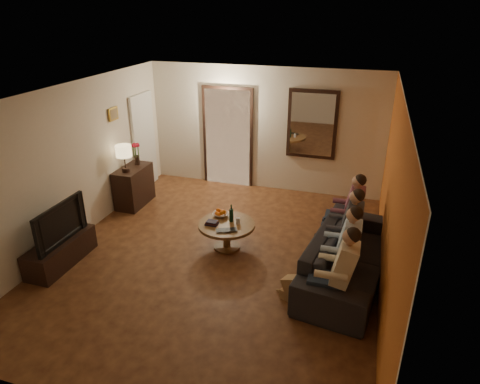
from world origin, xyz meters
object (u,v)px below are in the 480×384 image
(coffee_table, at_px, (227,236))
(wine_bottle, at_px, (231,213))
(person_a, at_px, (338,276))
(person_b, at_px, (342,252))
(person_d, at_px, (348,214))
(dresser, at_px, (134,186))
(dog, at_px, (299,285))
(tv_stand, at_px, (61,252))
(person_c, at_px, (346,231))
(tv, at_px, (55,222))
(laptop, at_px, (227,232))
(bowl, at_px, (221,214))
(table_lamp, at_px, (124,159))
(sofa, at_px, (349,256))

(coffee_table, bearing_deg, wine_bottle, 63.43)
(person_a, distance_m, person_b, 0.60)
(person_d, bearing_deg, coffee_table, -161.51)
(dresser, bearing_deg, dog, -29.96)
(tv_stand, height_order, person_c, person_c)
(person_b, xyz_separation_m, wine_bottle, (-1.83, 0.67, 0.01))
(tv, xyz_separation_m, person_a, (4.20, 0.03, -0.12))
(tv_stand, bearing_deg, tv, 0.00)
(laptop, bearing_deg, person_d, 1.73)
(bowl, bearing_deg, tv_stand, -146.41)
(person_a, distance_m, laptop, 2.00)
(person_d, bearing_deg, dog, -106.27)
(person_a, xyz_separation_m, person_c, (0.00, 1.20, 0.00))
(dresser, relative_size, bowl, 3.37)
(tv_stand, bearing_deg, wine_bottle, 28.76)
(dresser, relative_size, person_c, 0.73)
(bowl, bearing_deg, person_b, -21.02)
(dog, height_order, coffee_table, dog)
(tv_stand, relative_size, wine_bottle, 3.93)
(person_a, xyz_separation_m, laptop, (-1.78, 0.89, -0.14))
(table_lamp, height_order, wine_bottle, table_lamp)
(dresser, xyz_separation_m, person_a, (4.20, -2.23, 0.21))
(dresser, relative_size, tv_stand, 0.72)
(sofa, bearing_deg, bowl, 86.19)
(sofa, bearing_deg, table_lamp, 84.50)
(coffee_table, height_order, laptop, laptop)
(tv_stand, xyz_separation_m, coffee_table, (2.32, 1.20, 0.02))
(dresser, distance_m, person_a, 4.76)
(tv, bearing_deg, laptop, -69.18)
(person_c, xyz_separation_m, laptop, (-1.78, -0.31, -0.14))
(table_lamp, relative_size, person_b, 0.45)
(dresser, distance_m, tv, 2.28)
(tv_stand, xyz_separation_m, laptop, (2.42, 0.92, 0.26))
(wine_bottle, height_order, laptop, wine_bottle)
(sofa, relative_size, person_b, 2.08)
(dog, bearing_deg, sofa, 77.16)
(tv, bearing_deg, person_c, -73.70)
(person_d, bearing_deg, tv, -156.47)
(coffee_table, bearing_deg, laptop, -70.35)
(tv_stand, xyz_separation_m, sofa, (4.30, 0.93, 0.16))
(dog, bearing_deg, table_lamp, 176.51)
(tv_stand, distance_m, person_d, 4.59)
(tv_stand, height_order, person_b, person_b)
(person_c, bearing_deg, dresser, 166.18)
(tv_stand, bearing_deg, person_b, 8.50)
(bowl, bearing_deg, sofa, -12.82)
(table_lamp, bearing_deg, bowl, -16.21)
(person_c, height_order, bowl, person_c)
(person_b, xyz_separation_m, person_d, (0.00, 1.20, 0.00))
(tv, height_order, wine_bottle, tv)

